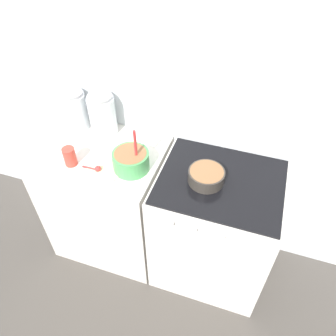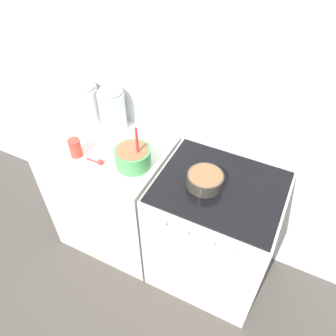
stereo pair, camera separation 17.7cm
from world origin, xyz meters
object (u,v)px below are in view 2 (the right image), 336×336
object	(u,v)px
mixing_bowl	(133,156)
storage_jar_middle	(113,112)
storage_jar_left	(88,106)
baking_pan	(205,180)
tin_can	(75,148)
stove	(213,234)

from	to	relation	value
mixing_bowl	storage_jar_middle	xyz separation A→B (m)	(-0.30, 0.26, 0.05)
storage_jar_left	storage_jar_middle	size ratio (longest dim) A/B	0.94
baking_pan	storage_jar_middle	size ratio (longest dim) A/B	0.74
baking_pan	tin_can	world-z (taller)	tin_can
baking_pan	storage_jar_left	world-z (taller)	storage_jar_left
mixing_bowl	baking_pan	size ratio (longest dim) A/B	1.40
storage_jar_middle	stove	bearing A→B (deg)	-13.34
mixing_bowl	storage_jar_middle	world-z (taller)	mixing_bowl
storage_jar_middle	baking_pan	bearing A→B (deg)	-16.94
storage_jar_left	tin_can	world-z (taller)	storage_jar_left
storage_jar_middle	tin_can	distance (m)	0.35
mixing_bowl	tin_can	world-z (taller)	mixing_bowl
stove	storage_jar_left	size ratio (longest dim) A/B	3.53
baking_pan	tin_can	distance (m)	0.79
stove	tin_can	xyz separation A→B (m)	(-0.86, -0.14, 0.51)
baking_pan	storage_jar_left	distance (m)	0.95
stove	storage_jar_middle	distance (m)	1.01
mixing_bowl	stove	bearing A→B (deg)	7.15
tin_can	stove	bearing A→B (deg)	9.51
mixing_bowl	storage_jar_left	size ratio (longest dim) A/B	1.09
stove	baking_pan	world-z (taller)	baking_pan
stove	mixing_bowl	bearing A→B (deg)	-172.85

